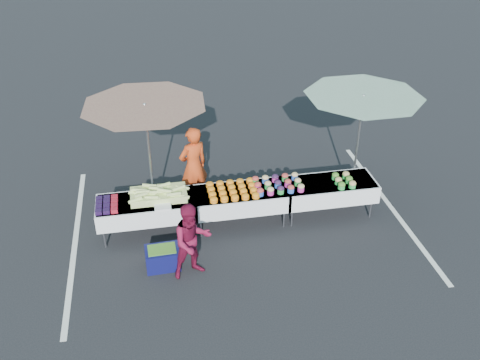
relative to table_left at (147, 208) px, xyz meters
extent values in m
plane|color=black|center=(1.80, 0.00, -0.58)|extent=(80.00, 80.00, 0.00)
cube|color=silver|center=(-1.40, 0.00, -0.58)|extent=(0.10, 5.00, 0.00)
cube|color=silver|center=(5.00, 0.00, -0.58)|extent=(0.10, 5.00, 0.00)
cube|color=white|center=(0.00, 0.00, 0.15)|extent=(1.80, 0.75, 0.04)
cube|color=white|center=(0.00, 0.00, -0.01)|extent=(1.86, 0.81, 0.36)
cylinder|color=slate|center=(-0.82, -0.29, -0.39)|extent=(0.04, 0.04, 0.39)
cylinder|color=slate|center=(-0.82, 0.29, -0.39)|extent=(0.04, 0.04, 0.39)
cylinder|color=slate|center=(0.82, -0.29, -0.39)|extent=(0.04, 0.04, 0.39)
cylinder|color=slate|center=(0.82, 0.29, -0.39)|extent=(0.04, 0.04, 0.39)
cube|color=white|center=(1.80, 0.00, 0.15)|extent=(1.80, 0.75, 0.04)
cube|color=white|center=(1.80, 0.00, -0.01)|extent=(1.86, 0.81, 0.36)
cylinder|color=slate|center=(0.98, -0.29, -0.39)|extent=(0.04, 0.04, 0.39)
cylinder|color=slate|center=(0.98, 0.29, -0.39)|extent=(0.04, 0.04, 0.39)
cylinder|color=slate|center=(2.62, -0.29, -0.39)|extent=(0.04, 0.04, 0.39)
cylinder|color=slate|center=(2.62, 0.29, -0.39)|extent=(0.04, 0.04, 0.39)
cube|color=white|center=(3.60, 0.00, 0.15)|extent=(1.80, 0.75, 0.04)
cube|color=white|center=(3.60, 0.00, -0.01)|extent=(1.86, 0.81, 0.36)
cylinder|color=slate|center=(2.78, -0.29, -0.39)|extent=(0.04, 0.04, 0.39)
cylinder|color=slate|center=(2.78, 0.29, -0.39)|extent=(0.04, 0.04, 0.39)
cylinder|color=slate|center=(4.42, -0.29, -0.39)|extent=(0.04, 0.04, 0.39)
cylinder|color=slate|center=(4.42, 0.29, -0.39)|extent=(0.04, 0.04, 0.39)
cube|color=black|center=(-0.85, -0.27, 0.21)|extent=(0.12, 0.12, 0.08)
cube|color=black|center=(-0.85, -0.13, 0.21)|extent=(0.12, 0.12, 0.08)
cube|color=black|center=(-0.85, 0.01, 0.21)|extent=(0.12, 0.12, 0.08)
cube|color=black|center=(-0.85, 0.15, 0.21)|extent=(0.12, 0.12, 0.08)
cube|color=black|center=(-0.71, -0.27, 0.21)|extent=(0.12, 0.12, 0.08)
cube|color=black|center=(-0.71, -0.13, 0.21)|extent=(0.12, 0.12, 0.08)
cube|color=black|center=(-0.71, 0.01, 0.21)|extent=(0.12, 0.12, 0.08)
cube|color=black|center=(-0.71, 0.15, 0.21)|extent=(0.12, 0.12, 0.08)
cube|color=maroon|center=(-0.57, -0.27, 0.21)|extent=(0.12, 0.12, 0.08)
cube|color=maroon|center=(-0.57, -0.13, 0.21)|extent=(0.12, 0.12, 0.08)
cube|color=maroon|center=(-0.57, 0.01, 0.21)|extent=(0.12, 0.12, 0.08)
cube|color=maroon|center=(-0.57, 0.15, 0.21)|extent=(0.12, 0.12, 0.08)
cube|color=#BAD26C|center=(0.25, 0.05, 0.24)|extent=(1.05, 0.55, 0.14)
cylinder|color=#BAD26C|center=(0.55, 0.20, 0.27)|extent=(0.27, 0.09, 0.10)
cylinder|color=#BAD26C|center=(-0.13, 0.10, 0.34)|extent=(0.27, 0.14, 0.07)
cylinder|color=#BAD26C|center=(0.36, -0.06, 0.38)|extent=(0.27, 0.14, 0.09)
cylinder|color=#BAD26C|center=(-0.17, 0.08, 0.28)|extent=(0.27, 0.15, 0.10)
cylinder|color=#BAD26C|center=(0.07, -0.01, 0.33)|extent=(0.27, 0.15, 0.08)
cylinder|color=#BAD26C|center=(0.21, 0.09, 0.36)|extent=(0.27, 0.10, 0.10)
cylinder|color=#BAD26C|center=(0.21, -0.03, 0.36)|extent=(0.27, 0.07, 0.08)
cylinder|color=#BAD26C|center=(0.12, -0.13, 0.31)|extent=(0.27, 0.14, 0.09)
cylinder|color=#BAD26C|center=(0.09, 0.25, 0.34)|extent=(0.27, 0.12, 0.08)
cylinder|color=#BAD26C|center=(0.71, 0.14, 0.29)|extent=(0.27, 0.16, 0.08)
cylinder|color=#BAD26C|center=(-0.06, 0.01, 0.34)|extent=(0.27, 0.11, 0.07)
cylinder|color=#BAD26C|center=(0.16, -0.18, 0.27)|extent=(0.27, 0.10, 0.07)
cylinder|color=#BAD26C|center=(0.36, 0.19, 0.35)|extent=(0.27, 0.12, 0.08)
cylinder|color=#BAD26C|center=(-0.18, -0.17, 0.31)|extent=(0.27, 0.15, 0.08)
cylinder|color=#BAD26C|center=(-0.09, 0.09, 0.36)|extent=(0.27, 0.10, 0.08)
cylinder|color=#BAD26C|center=(0.46, 0.00, 0.32)|extent=(0.27, 0.16, 0.10)
cylinder|color=#BAD26C|center=(-0.03, -0.02, 0.38)|extent=(0.27, 0.12, 0.09)
cylinder|color=#BAD26C|center=(0.52, -0.18, 0.37)|extent=(0.27, 0.09, 0.07)
cylinder|color=#BAD26C|center=(0.58, -0.15, 0.30)|extent=(0.27, 0.10, 0.09)
cylinder|color=#BAD26C|center=(0.50, -0.09, 0.28)|extent=(0.27, 0.12, 0.09)
cylinder|color=#BAD26C|center=(0.35, 0.28, 0.27)|extent=(0.27, 0.10, 0.08)
cylinder|color=#BAD26C|center=(0.63, 0.03, 0.34)|extent=(0.27, 0.14, 0.10)
cylinder|color=#BAD26C|center=(0.56, 0.25, 0.27)|extent=(0.27, 0.12, 0.07)
cylinder|color=#BAD26C|center=(0.50, 0.23, 0.27)|extent=(0.27, 0.07, 0.10)
cylinder|color=#BAD26C|center=(0.67, -0.19, 0.27)|extent=(0.27, 0.09, 0.10)
cylinder|color=#BAD26C|center=(-0.07, -0.12, 0.38)|extent=(0.27, 0.17, 0.08)
cube|color=white|center=(0.30, -0.30, 0.19)|extent=(0.30, 0.25, 0.05)
cylinder|color=orange|center=(1.25, -0.28, 0.19)|extent=(0.15, 0.15, 0.05)
ellipsoid|color=orange|center=(1.25, -0.28, 0.23)|extent=(0.15, 0.15, 0.08)
cylinder|color=orange|center=(1.25, -0.10, 0.19)|extent=(0.15, 0.15, 0.05)
ellipsoid|color=orange|center=(1.25, -0.10, 0.23)|extent=(0.15, 0.15, 0.08)
cylinder|color=orange|center=(1.25, 0.08, 0.19)|extent=(0.15, 0.15, 0.05)
ellipsoid|color=orange|center=(1.25, 0.08, 0.23)|extent=(0.15, 0.15, 0.08)
cylinder|color=orange|center=(1.25, 0.26, 0.19)|extent=(0.15, 0.15, 0.05)
ellipsoid|color=orange|center=(1.25, 0.26, 0.23)|extent=(0.15, 0.15, 0.08)
cylinder|color=orange|center=(1.45, -0.28, 0.19)|extent=(0.15, 0.15, 0.05)
ellipsoid|color=orange|center=(1.45, -0.28, 0.23)|extent=(0.15, 0.15, 0.08)
cylinder|color=orange|center=(1.45, -0.10, 0.19)|extent=(0.15, 0.15, 0.05)
ellipsoid|color=orange|center=(1.45, -0.10, 0.23)|extent=(0.15, 0.15, 0.08)
cylinder|color=orange|center=(1.45, 0.08, 0.19)|extent=(0.15, 0.15, 0.05)
ellipsoid|color=orange|center=(1.45, 0.08, 0.23)|extent=(0.15, 0.15, 0.08)
cylinder|color=orange|center=(1.45, 0.26, 0.19)|extent=(0.15, 0.15, 0.05)
ellipsoid|color=orange|center=(1.45, 0.26, 0.23)|extent=(0.15, 0.15, 0.08)
cylinder|color=orange|center=(1.65, -0.28, 0.19)|extent=(0.15, 0.15, 0.05)
ellipsoid|color=orange|center=(1.65, -0.28, 0.23)|extent=(0.15, 0.15, 0.08)
cylinder|color=orange|center=(1.65, -0.10, 0.19)|extent=(0.15, 0.15, 0.05)
ellipsoid|color=orange|center=(1.65, -0.10, 0.23)|extent=(0.15, 0.15, 0.08)
cylinder|color=orange|center=(1.65, 0.08, 0.19)|extent=(0.15, 0.15, 0.05)
ellipsoid|color=orange|center=(1.65, 0.08, 0.23)|extent=(0.15, 0.15, 0.08)
cylinder|color=orange|center=(1.65, 0.26, 0.19)|extent=(0.15, 0.15, 0.05)
ellipsoid|color=orange|center=(1.65, 0.26, 0.23)|extent=(0.15, 0.15, 0.08)
cylinder|color=orange|center=(1.85, -0.28, 0.19)|extent=(0.15, 0.15, 0.05)
ellipsoid|color=orange|center=(1.85, -0.28, 0.23)|extent=(0.15, 0.15, 0.08)
cylinder|color=orange|center=(1.85, -0.10, 0.19)|extent=(0.15, 0.15, 0.05)
ellipsoid|color=orange|center=(1.85, -0.10, 0.23)|extent=(0.15, 0.15, 0.08)
cylinder|color=orange|center=(1.85, 0.08, 0.19)|extent=(0.15, 0.15, 0.05)
ellipsoid|color=orange|center=(1.85, 0.08, 0.23)|extent=(0.15, 0.15, 0.08)
cylinder|color=orange|center=(1.85, 0.26, 0.19)|extent=(0.15, 0.15, 0.05)
ellipsoid|color=orange|center=(1.85, 0.26, 0.23)|extent=(0.15, 0.15, 0.08)
cylinder|color=orange|center=(2.05, -0.28, 0.19)|extent=(0.15, 0.15, 0.05)
ellipsoid|color=orange|center=(2.05, -0.28, 0.23)|extent=(0.15, 0.15, 0.08)
cylinder|color=orange|center=(2.05, -0.10, 0.19)|extent=(0.15, 0.15, 0.05)
ellipsoid|color=orange|center=(2.05, -0.10, 0.23)|extent=(0.15, 0.15, 0.08)
cylinder|color=orange|center=(2.05, 0.08, 0.19)|extent=(0.15, 0.15, 0.05)
ellipsoid|color=orange|center=(2.05, 0.08, 0.23)|extent=(0.15, 0.15, 0.08)
cylinder|color=orange|center=(2.05, 0.26, 0.19)|extent=(0.15, 0.15, 0.05)
ellipsoid|color=orange|center=(2.05, 0.26, 0.23)|extent=(0.15, 0.15, 0.08)
cylinder|color=blue|center=(2.15, -0.22, 0.22)|extent=(0.13, 0.13, 0.10)
ellipsoid|color=maroon|center=(2.15, -0.22, 0.28)|extent=(0.14, 0.14, 0.10)
cylinder|color=#CB2B93|center=(2.15, 0.00, 0.22)|extent=(0.13, 0.13, 0.10)
ellipsoid|color=maroon|center=(2.15, 0.00, 0.28)|extent=(0.14, 0.14, 0.10)
cylinder|color=green|center=(2.15, 0.22, 0.22)|extent=(0.13, 0.13, 0.10)
ellipsoid|color=maroon|center=(2.15, 0.22, 0.28)|extent=(0.14, 0.14, 0.10)
cylinder|color=#CB2B93|center=(2.35, -0.22, 0.22)|extent=(0.13, 0.13, 0.10)
ellipsoid|color=tan|center=(2.35, -0.22, 0.28)|extent=(0.14, 0.14, 0.10)
cylinder|color=green|center=(2.35, 0.00, 0.22)|extent=(0.13, 0.13, 0.10)
ellipsoid|color=tan|center=(2.35, 0.00, 0.28)|extent=(0.14, 0.14, 0.10)
cylinder|color=blue|center=(2.35, 0.22, 0.22)|extent=(0.13, 0.13, 0.10)
ellipsoid|color=tan|center=(2.35, 0.22, 0.28)|extent=(0.14, 0.14, 0.10)
cylinder|color=green|center=(2.55, -0.22, 0.22)|extent=(0.13, 0.13, 0.10)
ellipsoid|color=black|center=(2.55, -0.22, 0.28)|extent=(0.14, 0.14, 0.10)
cylinder|color=blue|center=(2.55, 0.00, 0.22)|extent=(0.13, 0.13, 0.10)
ellipsoid|color=black|center=(2.55, 0.00, 0.28)|extent=(0.14, 0.14, 0.10)
cylinder|color=#CB2B93|center=(2.55, 0.22, 0.22)|extent=(0.13, 0.13, 0.10)
ellipsoid|color=black|center=(2.55, 0.22, 0.28)|extent=(0.14, 0.14, 0.10)
cylinder|color=blue|center=(2.75, -0.22, 0.22)|extent=(0.13, 0.13, 0.10)
ellipsoid|color=maroon|center=(2.75, -0.22, 0.28)|extent=(0.14, 0.14, 0.10)
cylinder|color=#CB2B93|center=(2.75, 0.00, 0.22)|extent=(0.13, 0.13, 0.10)
ellipsoid|color=maroon|center=(2.75, 0.00, 0.28)|extent=(0.14, 0.14, 0.10)
cylinder|color=green|center=(2.75, 0.22, 0.22)|extent=(0.13, 0.13, 0.10)
ellipsoid|color=maroon|center=(2.75, 0.22, 0.28)|extent=(0.14, 0.14, 0.10)
cylinder|color=#CB2B93|center=(2.95, -0.22, 0.22)|extent=(0.13, 0.13, 0.10)
ellipsoid|color=tan|center=(2.95, -0.22, 0.28)|extent=(0.14, 0.14, 0.10)
cylinder|color=green|center=(2.95, 0.00, 0.22)|extent=(0.13, 0.13, 0.10)
ellipsoid|color=tan|center=(2.95, 0.00, 0.28)|extent=(0.14, 0.14, 0.10)
cylinder|color=blue|center=(2.95, 0.22, 0.22)|extent=(0.13, 0.13, 0.10)
ellipsoid|color=tan|center=(2.95, 0.22, 0.28)|extent=(0.14, 0.14, 0.10)
cylinder|color=green|center=(3.75, -0.28, 0.21)|extent=(0.14, 0.14, 0.08)
ellipsoid|color=#477D21|center=(3.75, -0.28, 0.26)|extent=(0.14, 0.14, 0.11)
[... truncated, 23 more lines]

